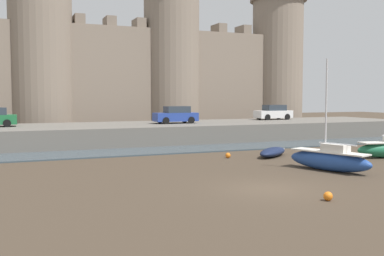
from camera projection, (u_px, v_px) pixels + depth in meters
name	position (u px, v px, depth m)	size (l,w,h in m)	color
ground_plane	(267.00, 189.00, 20.53)	(160.00, 160.00, 0.00)	#423528
water_channel	(161.00, 150.00, 34.75)	(80.00, 4.50, 0.10)	#3D4C56
quay_road	(136.00, 133.00, 41.39)	(56.65, 10.00, 1.69)	#666059
castle	(110.00, 63.00, 50.99)	(52.03, 7.38, 20.65)	gray
sailboat_near_channel_right	(329.00, 159.00, 25.54)	(2.79, 5.31, 6.36)	#234793
rowboat_near_channel_left	(273.00, 152.00, 31.65)	(3.83, 3.41, 0.63)	#141E3D
mooring_buoy_near_channel	(228.00, 155.00, 30.84)	(0.37, 0.37, 0.37)	orange
mooring_buoy_mid_mud	(328.00, 196.00, 18.20)	(0.38, 0.38, 0.38)	orange
car_quay_east	(176.00, 115.00, 42.53)	(4.13, 1.93, 1.62)	#263F99
car_quay_west	(273.00, 113.00, 49.32)	(4.13, 1.93, 1.62)	silver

